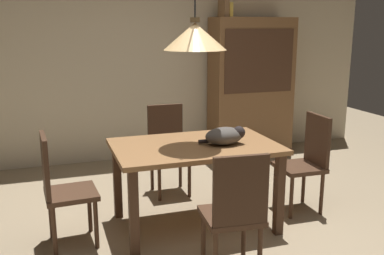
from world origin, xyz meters
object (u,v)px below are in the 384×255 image
(chair_left_side, at_px, (60,185))
(hutch_bookcase, at_px, (251,90))
(chair_right_side, at_px, (307,158))
(book_yellow_short, at_px, (228,10))
(cat_sleeping, at_px, (225,136))
(pendant_lamp, at_px, (195,36))
(book_brown_thick, at_px, (224,8))
(dining_table, at_px, (195,155))
(chair_far_back, at_px, (168,145))
(chair_near_front, at_px, (235,210))

(chair_left_side, height_order, hutch_bookcase, hutch_bookcase)
(chair_right_side, bearing_deg, book_yellow_short, 90.67)
(cat_sleeping, xyz_separation_m, pendant_lamp, (-0.25, 0.09, 0.84))
(hutch_bookcase, xyz_separation_m, book_brown_thick, (-0.42, 0.00, 1.07))
(chair_left_side, xyz_separation_m, book_brown_thick, (2.17, 1.91, 1.45))
(dining_table, relative_size, cat_sleeping, 3.58)
(cat_sleeping, xyz_separation_m, hutch_bookcase, (1.21, 1.99, 0.06))
(chair_left_side, distance_m, book_brown_thick, 3.23)
(chair_far_back, xyz_separation_m, hutch_bookcase, (1.46, 1.03, 0.38))
(dining_table, relative_size, book_yellow_short, 7.00)
(cat_sleeping, bearing_deg, chair_right_side, 5.51)
(chair_far_back, bearing_deg, chair_right_side, -37.95)
(dining_table, bearing_deg, book_yellow_short, 59.90)
(chair_right_side, relative_size, pendant_lamp, 0.72)
(book_yellow_short, bearing_deg, pendant_lamp, -120.10)
(dining_table, relative_size, chair_left_side, 1.51)
(chair_far_back, bearing_deg, cat_sleeping, -75.63)
(chair_far_back, xyz_separation_m, chair_right_side, (1.13, -0.88, 0.00))
(chair_right_side, xyz_separation_m, hutch_bookcase, (0.33, 1.91, 0.38))
(cat_sleeping, bearing_deg, pendant_lamp, 160.60)
(dining_table, relative_size, chair_near_front, 1.51)
(pendant_lamp, relative_size, hutch_bookcase, 0.70)
(chair_near_front, bearing_deg, book_yellow_short, 68.23)
(chair_far_back, height_order, hutch_bookcase, hutch_bookcase)
(dining_table, xyz_separation_m, chair_near_front, (-0.01, -0.88, -0.14))
(chair_near_front, xyz_separation_m, hutch_bookcase, (1.46, 2.78, 0.38))
(chair_far_back, height_order, cat_sleeping, chair_far_back)
(dining_table, distance_m, chair_left_side, 1.14)
(chair_far_back, bearing_deg, hutch_bookcase, 35.24)
(pendant_lamp, bearing_deg, chair_left_side, -179.76)
(dining_table, distance_m, chair_right_side, 1.14)
(chair_left_side, xyz_separation_m, hutch_bookcase, (2.58, 1.91, 0.38))
(chair_left_side, xyz_separation_m, cat_sleeping, (1.38, -0.08, 0.32))
(chair_far_back, distance_m, book_yellow_short, 2.08)
(dining_table, height_order, chair_left_side, chair_left_side)
(book_brown_thick, height_order, book_yellow_short, book_brown_thick)
(chair_left_side, xyz_separation_m, pendant_lamp, (1.13, 0.00, 1.15))
(book_brown_thick, bearing_deg, hutch_bookcase, -0.21)
(dining_table, relative_size, pendant_lamp, 1.08)
(chair_near_front, distance_m, hutch_bookcase, 3.17)
(dining_table, bearing_deg, chair_right_side, -0.10)
(dining_table, bearing_deg, chair_near_front, -90.43)
(chair_near_front, xyz_separation_m, book_brown_thick, (1.04, 2.79, 1.45))
(hutch_bookcase, bearing_deg, chair_far_back, -144.76)
(chair_right_side, bearing_deg, chair_far_back, 142.05)
(dining_table, xyz_separation_m, hutch_bookcase, (1.46, 1.91, 0.24))
(dining_table, relative_size, chair_right_side, 1.51)
(book_yellow_short, bearing_deg, chair_far_back, -137.06)
(pendant_lamp, xyz_separation_m, hutch_bookcase, (1.46, 1.91, -0.77))
(chair_far_back, bearing_deg, chair_left_side, -141.94)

